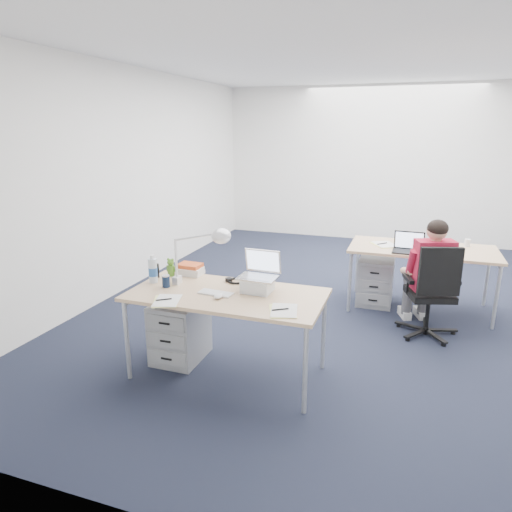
% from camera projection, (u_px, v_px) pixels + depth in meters
% --- Properties ---
extents(floor, '(7.00, 7.00, 0.00)m').
position_uv_depth(floor, '(361.00, 306.00, 5.42)').
color(floor, black).
rests_on(floor, ground).
extents(room, '(6.02, 7.02, 2.80)m').
position_uv_depth(room, '(370.00, 159.00, 4.96)').
color(room, white).
rests_on(room, ground).
extents(desk_near, '(1.60, 0.80, 0.73)m').
position_uv_depth(desk_near, '(227.00, 298.00, 3.75)').
color(desk_near, tan).
rests_on(desk_near, ground).
extents(desk_far, '(1.60, 0.80, 0.73)m').
position_uv_depth(desk_far, '(422.00, 252.00, 5.16)').
color(desk_far, tan).
rests_on(desk_far, ground).
extents(office_chair, '(0.76, 0.76, 0.97)m').
position_uv_depth(office_chair, '(429.00, 310.00, 4.58)').
color(office_chair, black).
rests_on(office_chair, ground).
extents(seated_person, '(0.51, 0.71, 1.18)m').
position_uv_depth(seated_person, '(427.00, 275.00, 4.65)').
color(seated_person, maroon).
rests_on(seated_person, ground).
extents(drawer_pedestal_near, '(0.40, 0.50, 0.55)m').
position_uv_depth(drawer_pedestal_near, '(180.00, 330.00, 4.12)').
color(drawer_pedestal_near, '#9B9DA0').
rests_on(drawer_pedestal_near, ground).
extents(drawer_pedestal_far, '(0.40, 0.50, 0.55)m').
position_uv_depth(drawer_pedestal_far, '(376.00, 281.00, 5.46)').
color(drawer_pedestal_far, '#9B9DA0').
rests_on(drawer_pedestal_far, ground).
extents(silver_laptop, '(0.32, 0.26, 0.33)m').
position_uv_depth(silver_laptop, '(258.00, 273.00, 3.73)').
color(silver_laptop, silver).
rests_on(silver_laptop, desk_near).
extents(wireless_keyboard, '(0.29, 0.14, 0.01)m').
position_uv_depth(wireless_keyboard, '(216.00, 293.00, 3.71)').
color(wireless_keyboard, white).
rests_on(wireless_keyboard, desk_near).
extents(computer_mouse, '(0.07, 0.11, 0.04)m').
position_uv_depth(computer_mouse, '(219.00, 296.00, 3.61)').
color(computer_mouse, white).
rests_on(computer_mouse, desk_near).
extents(headphones, '(0.22, 0.18, 0.03)m').
position_uv_depth(headphones, '(236.00, 280.00, 4.00)').
color(headphones, black).
rests_on(headphones, desk_near).
extents(can_koozie, '(0.08, 0.08, 0.11)m').
position_uv_depth(can_koozie, '(166.00, 281.00, 3.87)').
color(can_koozie, '#13223D').
rests_on(can_koozie, desk_near).
extents(water_bottle, '(0.10, 0.10, 0.25)m').
position_uv_depth(water_bottle, '(153.00, 269.00, 3.96)').
color(water_bottle, silver).
rests_on(water_bottle, desk_near).
extents(bear_figurine, '(0.11, 0.09, 0.17)m').
position_uv_depth(bear_figurine, '(171.00, 267.00, 4.16)').
color(bear_figurine, '#34731E').
rests_on(bear_figurine, desk_near).
extents(book_stack, '(0.27, 0.24, 0.10)m').
position_uv_depth(book_stack, '(190.00, 269.00, 4.20)').
color(book_stack, silver).
rests_on(book_stack, desk_near).
extents(cordless_phone, '(0.04, 0.03, 0.13)m').
position_uv_depth(cordless_phone, '(157.00, 271.00, 4.11)').
color(cordless_phone, black).
rests_on(cordless_phone, desk_near).
extents(papers_left, '(0.26, 0.31, 0.01)m').
position_uv_depth(papers_left, '(166.00, 301.00, 3.55)').
color(papers_left, '#F8F990').
rests_on(papers_left, desk_near).
extents(papers_right, '(0.25, 0.31, 0.01)m').
position_uv_depth(papers_right, '(283.00, 311.00, 3.36)').
color(papers_right, '#F8F990').
rests_on(papers_right, desk_near).
extents(sunglasses, '(0.13, 0.08, 0.03)m').
position_uv_depth(sunglasses, '(251.00, 284.00, 3.90)').
color(sunglasses, black).
rests_on(sunglasses, desk_near).
extents(desk_lamp, '(0.51, 0.35, 0.54)m').
position_uv_depth(desk_lamp, '(193.00, 255.00, 3.84)').
color(desk_lamp, silver).
rests_on(desk_lamp, desk_near).
extents(dark_laptop, '(0.33, 0.32, 0.23)m').
position_uv_depth(dark_laptop, '(409.00, 242.00, 4.93)').
color(dark_laptop, black).
rests_on(dark_laptop, desk_far).
extents(far_cup, '(0.06, 0.06, 0.09)m').
position_uv_depth(far_cup, '(467.00, 243.00, 5.21)').
color(far_cup, white).
rests_on(far_cup, desk_far).
extents(far_papers, '(0.33, 0.37, 0.01)m').
position_uv_depth(far_papers, '(384.00, 245.00, 5.28)').
color(far_papers, white).
rests_on(far_papers, desk_far).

